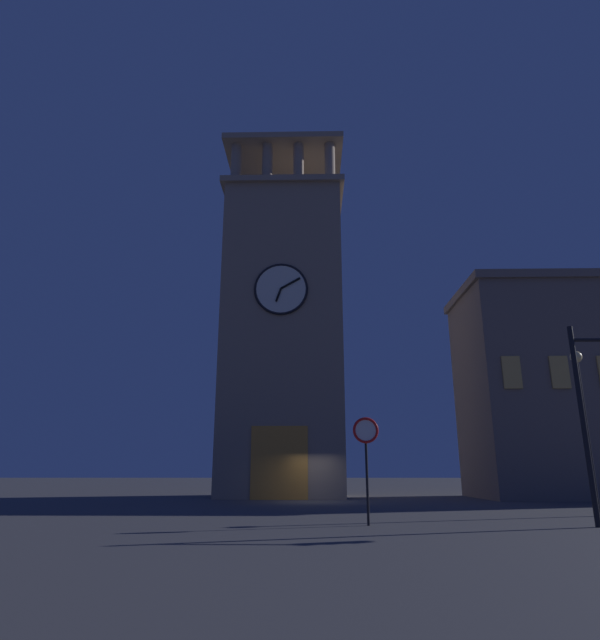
{
  "coord_description": "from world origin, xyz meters",
  "views": [
    {
      "loc": [
        0.1,
        28.87,
        1.52
      ],
      "look_at": [
        0.81,
        -4.86,
        11.17
      ],
      "focal_mm": 29.7,
      "sensor_mm": 36.0,
      "label": 1
    }
  ],
  "objects": [
    {
      "name": "clocktower",
      "position": [
        1.91,
        -4.84,
        10.45
      ],
      "size": [
        8.09,
        6.88,
        25.43
      ],
      "color": "gray",
      "rests_on": "ground_plane"
    },
    {
      "name": "no_horn_sign",
      "position": [
        -1.55,
        12.5,
        2.44
      ],
      "size": [
        0.78,
        0.14,
        3.1
      ],
      "color": "black",
      "rests_on": "ground_plane"
    },
    {
      "name": "street_lamp",
      "position": [
        -9.98,
        8.94,
        4.05
      ],
      "size": [
        0.44,
        0.44,
        5.92
      ],
      "color": "black",
      "rests_on": "ground_plane"
    },
    {
      "name": "adjacent_wing_building",
      "position": [
        -17.42,
        -3.62,
        6.39
      ],
      "size": [
        16.04,
        7.55,
        12.74
      ],
      "color": "#75665B",
      "rests_on": "ground_plane"
    },
    {
      "name": "ground_plane",
      "position": [
        0.0,
        0.0,
        0.0
      ],
      "size": [
        200.0,
        200.0,
        0.0
      ],
      "primitive_type": "plane",
      "color": "#424247"
    }
  ]
}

